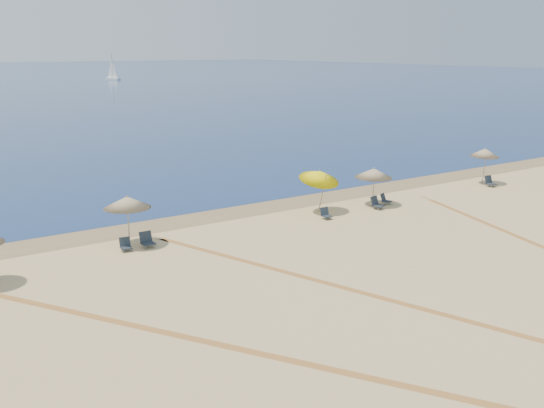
{
  "coord_description": "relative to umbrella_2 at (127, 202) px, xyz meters",
  "views": [
    {
      "loc": [
        -17.39,
        -6.12,
        9.25
      ],
      "look_at": [
        0.0,
        20.0,
        1.3
      ],
      "focal_mm": 40.92,
      "sensor_mm": 36.0,
      "label": 1
    }
  ],
  "objects": [
    {
      "name": "umbrella_5",
      "position": [
        25.68,
        -0.43,
        0.08
      ],
      "size": [
        1.95,
        1.98,
        2.54
      ],
      "color": "gray",
      "rests_on": "ground"
    },
    {
      "name": "chair_2",
      "position": [
        -0.47,
        -0.72,
        -1.85
      ],
      "size": [
        0.59,
        0.66,
        0.61
      ],
      "rotation": [
        0.0,
        0.0,
        -0.14
      ],
      "color": "black",
      "rests_on": "ground"
    },
    {
      "name": "sailboat_0",
      "position": [
        53.87,
        153.24,
        0.16
      ],
      "size": [
        3.11,
        5.17,
        7.53
      ],
      "rotation": [
        0.0,
        0.0,
        0.39
      ],
      "color": "white",
      "rests_on": "ocean"
    },
    {
      "name": "chair_4",
      "position": [
        10.83,
        -1.54,
        -1.84
      ],
      "size": [
        0.55,
        0.63,
        0.62
      ],
      "rotation": [
        0.0,
        0.0,
        -0.06
      ],
      "color": "black",
      "rests_on": "ground"
    },
    {
      "name": "wet_sand",
      "position": [
        7.32,
        2.59,
        -2.11
      ],
      "size": [
        500.0,
        500.0,
        0.0
      ],
      "primitive_type": "plane",
      "color": "olive",
      "rests_on": "ground"
    },
    {
      "name": "chair_3",
      "position": [
        0.59,
        -0.75,
        -1.8
      ],
      "size": [
        0.6,
        0.7,
        0.72
      ],
      "rotation": [
        0.0,
        0.0,
        -0.0
      ],
      "color": "black",
      "rests_on": "ground"
    },
    {
      "name": "chair_6",
      "position": [
        15.92,
        -0.92,
        -1.84
      ],
      "size": [
        0.73,
        0.78,
        0.63
      ],
      "rotation": [
        0.0,
        0.0,
        0.42
      ],
      "color": "black",
      "rests_on": "ground"
    },
    {
      "name": "tire_tracks",
      "position": [
        6.34,
        -12.51,
        -2.11
      ],
      "size": [
        54.58,
        42.06,
        0.0
      ],
      "color": "tan",
      "rests_on": "ground"
    },
    {
      "name": "umbrella_2",
      "position": [
        0.0,
        0.0,
        0.0
      ],
      "size": [
        2.25,
        2.25,
        2.46
      ],
      "color": "gray",
      "rests_on": "ground"
    },
    {
      "name": "chair_5",
      "position": [
        14.7,
        -1.47,
        -1.8
      ],
      "size": [
        0.74,
        0.82,
        0.73
      ],
      "rotation": [
        0.0,
        0.0,
        0.21
      ],
      "color": "black",
      "rests_on": "ground"
    },
    {
      "name": "umbrella_4",
      "position": [
        15.14,
        -0.65,
        -0.16
      ],
      "size": [
        2.25,
        2.27,
        2.3
      ],
      "color": "gray",
      "rests_on": "ground"
    },
    {
      "name": "umbrella_3",
      "position": [
        11.38,
        -0.22,
        0.04
      ],
      "size": [
        2.31,
        2.38,
        2.74
      ],
      "color": "gray",
      "rests_on": "ground"
    },
    {
      "name": "chair_7",
      "position": [
        25.35,
        -1.29,
        -1.8
      ],
      "size": [
        0.66,
        0.76,
        0.73
      ],
      "rotation": [
        0.0,
        0.0,
        -0.08
      ],
      "color": "black",
      "rests_on": "ground"
    }
  ]
}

